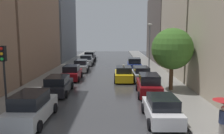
{
  "coord_description": "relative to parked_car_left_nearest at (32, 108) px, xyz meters",
  "views": [
    {
      "loc": [
        1.11,
        -8.08,
        5.11
      ],
      "look_at": [
        0.59,
        22.75,
        0.61
      ],
      "focal_mm": 36.07,
      "sensor_mm": 36.0,
      "label": 1
    }
  ],
  "objects": [
    {
      "name": "ground_plane",
      "position": [
        3.82,
        19.49,
        -0.85
      ],
      "size": [
        28.0,
        72.0,
        0.04
      ],
      "primitive_type": "cube",
      "color": "#39393C"
    },
    {
      "name": "sidewalk_left",
      "position": [
        -2.68,
        19.49,
        -0.76
      ],
      "size": [
        3.0,
        72.0,
        0.15
      ],
      "primitive_type": "cube",
      "color": "gray",
      "rests_on": "ground"
    },
    {
      "name": "sidewalk_right",
      "position": [
        10.32,
        19.49,
        -0.76
      ],
      "size": [
        3.0,
        72.0,
        0.15
      ],
      "primitive_type": "cube",
      "color": "gray",
      "rests_on": "ground"
    },
    {
      "name": "building_left_mid",
      "position": [
        -7.18,
        16.41,
        4.62
      ],
      "size": [
        6.0,
        15.4,
        10.91
      ],
      "primitive_type": "cube",
      "color": "#8C6B56",
      "rests_on": "ground"
    },
    {
      "name": "building_left_far",
      "position": [
        -7.18,
        32.46,
        5.77
      ],
      "size": [
        6.0,
        14.31,
        13.21
      ],
      "primitive_type": "cube",
      "color": "slate",
      "rests_on": "ground"
    },
    {
      "name": "building_right_mid",
      "position": [
        14.82,
        16.09,
        6.18
      ],
      "size": [
        6.0,
        12.41,
        14.02
      ],
      "primitive_type": "cube",
      "color": "#B2A38C",
      "rests_on": "ground"
    },
    {
      "name": "building_right_far",
      "position": [
        14.82,
        30.3,
        5.3
      ],
      "size": [
        6.0,
        15.13,
        12.27
      ],
      "primitive_type": "cube",
      "color": "#564C47",
      "rests_on": "ground"
    },
    {
      "name": "parked_car_left_nearest",
      "position": [
        0.0,
        0.0,
        0.0
      ],
      "size": [
        2.09,
        4.51,
        1.79
      ],
      "rotation": [
        0.0,
        0.0,
        1.56
      ],
      "color": "#B2B7BF",
      "rests_on": "ground"
    },
    {
      "name": "parked_car_left_second",
      "position": [
        -0.09,
        6.41,
        -0.1
      ],
      "size": [
        2.26,
        4.77,
        1.55
      ],
      "rotation": [
        0.0,
        0.0,
        1.61
      ],
      "color": "black",
      "rests_on": "ground"
    },
    {
      "name": "parked_car_left_third",
      "position": [
        -0.02,
        12.3,
        -0.05
      ],
      "size": [
        2.12,
        4.18,
        1.66
      ],
      "rotation": [
        0.0,
        0.0,
        1.6
      ],
      "color": "maroon",
      "rests_on": "ground"
    },
    {
      "name": "parked_car_left_fourth",
      "position": [
        0.1,
        18.3,
        -0.07
      ],
      "size": [
        2.19,
        4.48,
        1.62
      ],
      "rotation": [
        0.0,
        0.0,
        1.61
      ],
      "color": "#B2B7BF",
      "rests_on": "ground"
    },
    {
      "name": "parked_car_left_fifth",
      "position": [
        0.06,
        24.62,
        -0.05
      ],
      "size": [
        2.23,
        4.35,
        1.67
      ],
      "rotation": [
        0.0,
        0.0,
        1.59
      ],
      "color": "#B2B7BF",
      "rests_on": "ground"
    },
    {
      "name": "parked_car_left_sixth",
      "position": [
        -0.03,
        30.08,
        0.0
      ],
      "size": [
        2.18,
        4.06,
        1.79
      ],
      "rotation": [
        0.0,
        0.0,
        1.56
      ],
      "color": "black",
      "rests_on": "ground"
    },
    {
      "name": "parked_car_right_nearest",
      "position": [
        7.65,
        0.23,
        -0.1
      ],
      "size": [
        2.03,
        4.05,
        1.54
      ],
      "rotation": [
        0.0,
        0.0,
        1.58
      ],
      "color": "silver",
      "rests_on": "ground"
    },
    {
      "name": "parked_car_right_second",
      "position": [
        7.73,
        6.03,
        0.01
      ],
      "size": [
        2.09,
        4.44,
        1.81
      ],
      "rotation": [
        0.0,
        0.0,
        1.54
      ],
      "color": "maroon",
      "rests_on": "ground"
    },
    {
      "name": "parked_car_right_third",
      "position": [
        7.76,
        12.3,
        -0.1
      ],
      "size": [
        2.14,
        4.4,
        1.54
      ],
      "rotation": [
        0.0,
        0.0,
        1.61
      ],
      "color": "#B2B7BF",
      "rests_on": "ground"
    },
    {
      "name": "parked_car_right_fourth",
      "position": [
        7.55,
        18.91,
        0.01
      ],
      "size": [
        2.25,
        4.19,
        1.81
      ],
      "rotation": [
        0.0,
        0.0,
        1.53
      ],
      "color": "navy",
      "rests_on": "ground"
    },
    {
      "name": "taxi_midroad",
      "position": [
        5.8,
        11.79,
        -0.07
      ],
      "size": [
        2.07,
        4.3,
        1.81
      ],
      "rotation": [
        0.0,
        0.0,
        1.57
      ],
      "color": "yellow",
      "rests_on": "ground"
    },
    {
      "name": "pedestrian_foreground",
      "position": [
        10.01,
        -2.32,
        0.72
      ],
      "size": [
        1.04,
        1.04,
        1.9
      ],
      "rotation": [
        0.0,
        0.0,
        6.02
      ],
      "color": "gray",
      "rests_on": "sidewalk_right"
    },
    {
      "name": "street_tree_right",
      "position": [
        9.91,
        7.37,
        2.99
      ],
      "size": [
        3.66,
        3.66,
        5.52
      ],
      "color": "#513823",
      "rests_on": "sidewalk_right"
    },
    {
      "name": "traffic_light_left_corner",
      "position": [
        -1.63,
        0.32,
        2.46
      ],
      "size": [
        0.3,
        0.42,
        4.3
      ],
      "color": "black",
      "rests_on": "sidewalk_left"
    },
    {
      "name": "lamp_post_right",
      "position": [
        9.37,
        17.14,
        3.02
      ],
      "size": [
        0.6,
        0.28,
        6.35
      ],
      "color": "#595B60",
      "rests_on": "sidewalk_right"
    }
  ]
}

